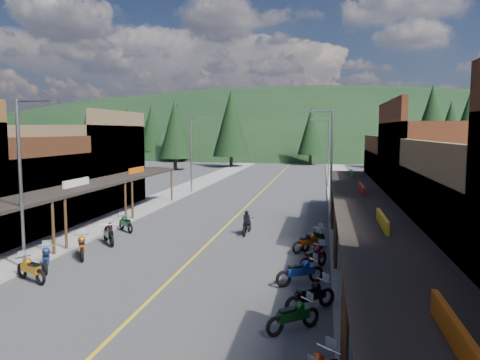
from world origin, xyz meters
The scene contains 39 objects.
ground centered at (0.00, 0.00, 0.00)m, with size 220.00×220.00×0.00m, color #38383A.
centerline centered at (0.00, 20.00, 0.01)m, with size 0.15×90.00×0.01m, color gold.
sidewalk_west centered at (-8.70, 20.00, 0.07)m, with size 3.40×94.00×0.15m, color gray.
sidewalk_east centered at (8.70, 20.00, 0.07)m, with size 3.40×94.00×0.15m, color gray.
shop_west_2 centered at (-13.75, 1.70, 2.53)m, with size 10.90×9.00×6.20m.
shop_west_3 centered at (-13.78, 11.30, 3.52)m, with size 10.90×10.20×8.20m.
shop_east_2 centered at (13.78, 1.70, 3.52)m, with size 10.90×9.00×8.20m.
shop_east_3 centered at (13.75, 11.30, 2.53)m, with size 10.90×10.20×6.20m.
streetlight_0 centered at (-6.95, -6.00, 4.46)m, with size 2.16×0.18×8.00m.
streetlight_1 centered at (-6.95, 22.00, 4.46)m, with size 2.16×0.18×8.00m.
streetlight_2 centered at (6.95, 8.00, 4.46)m, with size 2.16×0.18×8.00m.
streetlight_3 centered at (6.95, 30.00, 4.46)m, with size 2.16×0.18×8.00m.
ridge_hill centered at (0.00, 135.00, 0.00)m, with size 310.00×140.00×60.00m, color black.
pine_0 centered at (-40.00, 62.00, 6.48)m, with size 5.04×5.04×11.00m.
pine_1 centered at (-24.00, 70.00, 7.24)m, with size 5.88×5.88×12.50m.
pine_2 centered at (-10.00, 58.00, 7.99)m, with size 6.72×6.72×14.00m.
pine_3 centered at (4.00, 66.00, 6.48)m, with size 5.04×5.04×11.00m.
pine_4 centered at (18.00, 60.00, 7.24)m, with size 5.88×5.88×12.50m.
pine_5 centered at (34.00, 72.00, 7.99)m, with size 6.72×6.72×14.00m.
pine_7 centered at (-32.00, 76.00, 7.24)m, with size 5.88×5.88×12.50m.
pine_8 centered at (-22.00, 40.00, 5.98)m, with size 4.48×4.48×10.00m.
pine_9 centered at (24.00, 45.00, 6.38)m, with size 4.93×4.93×10.80m.
pine_10 centered at (-18.00, 50.00, 6.78)m, with size 5.38×5.38×11.60m.
pine_11 centered at (20.00, 38.00, 7.19)m, with size 5.82×5.82×12.40m.
bike_west_4 centered at (-5.90, -7.27, 0.62)m, with size 0.72×2.16×1.24m, color #9E620B, non-canonical shape.
bike_west_5 centered at (-6.21, -5.65, 0.63)m, with size 0.74×2.21×1.26m, color navy, non-canonical shape.
bike_west_6 centered at (-5.68, -3.30, 0.66)m, with size 0.77×2.31×1.32m, color #BE580D, non-canonical shape.
bike_west_7 centered at (-5.63, -0.34, 0.62)m, with size 0.73×2.19×1.25m, color black, non-canonical shape.
bike_west_8 centered at (-6.37, 1.38, 0.53)m, with size 0.62×1.87×1.07m, color maroon, non-canonical shape.
bike_west_9 centered at (-6.09, 3.08, 0.58)m, with size 0.68×2.05×1.17m, color #0B3B1C, non-canonical shape.
bike_east_3 centered at (5.69, -10.38, 0.59)m, with size 0.69×2.06×1.18m, color #0C4012, non-canonical shape.
bike_east_4 centered at (6.18, -8.50, 0.63)m, with size 0.74×2.21×1.27m, color black, non-canonical shape.
bike_east_5 centered at (5.67, -5.63, 0.64)m, with size 0.74×2.23×1.27m, color navy, non-canonical shape.
bike_east_6 centered at (6.17, -3.26, 0.65)m, with size 0.76×2.27×1.30m, color maroon, non-canonical shape.
bike_east_7 centered at (5.84, -0.08, 0.61)m, with size 0.71×2.12×1.21m, color #A7470B, non-canonical shape.
bike_east_8 centered at (6.09, 0.55, 0.67)m, with size 0.78×2.35×1.34m, color #0D4417, non-canonical shape.
rider_on_bike centered at (1.84, 3.70, 0.63)m, with size 0.80×2.08×1.56m.
pedestrian_east_a centered at (8.00, -6.00, 1.10)m, with size 0.69×0.46×1.90m, color #251C2A.
pedestrian_east_b centered at (7.85, 13.58, 0.97)m, with size 0.80×0.46×1.64m, color brown.
Camera 1 is at (6.58, -25.16, 6.55)m, focal length 35.00 mm.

